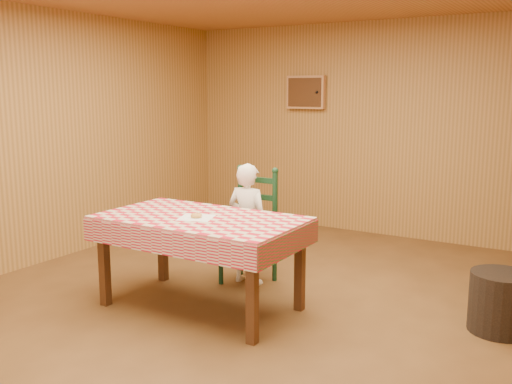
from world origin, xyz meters
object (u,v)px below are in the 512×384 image
dining_table (200,227)px  ladder_chair (251,229)px  seated_child (248,224)px  storage_bin (500,302)px

dining_table → ladder_chair: size_ratio=1.53×
seated_child → dining_table: bearing=90.0°
ladder_chair → storage_bin: (2.19, -0.03, -0.28)m
seated_child → storage_bin: (2.19, 0.03, -0.34)m
ladder_chair → storage_bin: ladder_chair is taller
seated_child → storage_bin: size_ratio=2.49×
dining_table → ladder_chair: ladder_chair is taller
storage_bin → seated_child: bearing=-179.2°
ladder_chair → storage_bin: 2.21m
dining_table → storage_bin: (2.19, 0.76, -0.46)m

